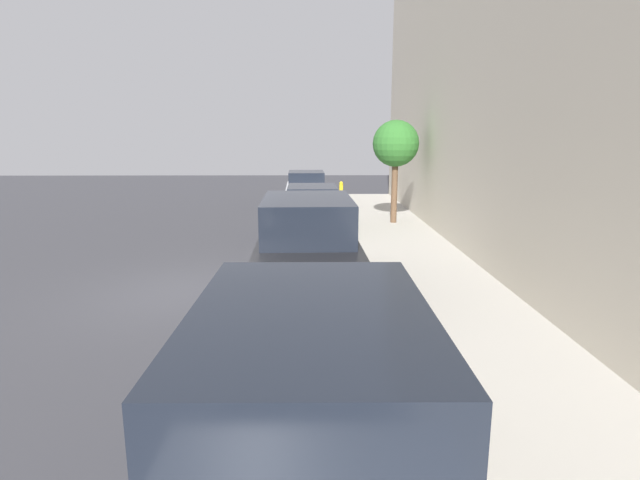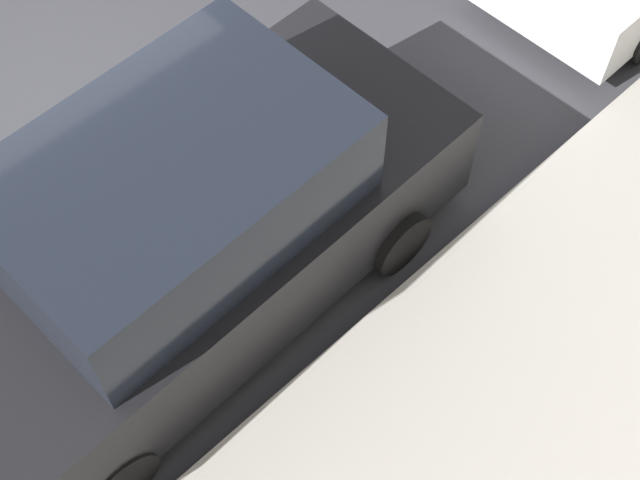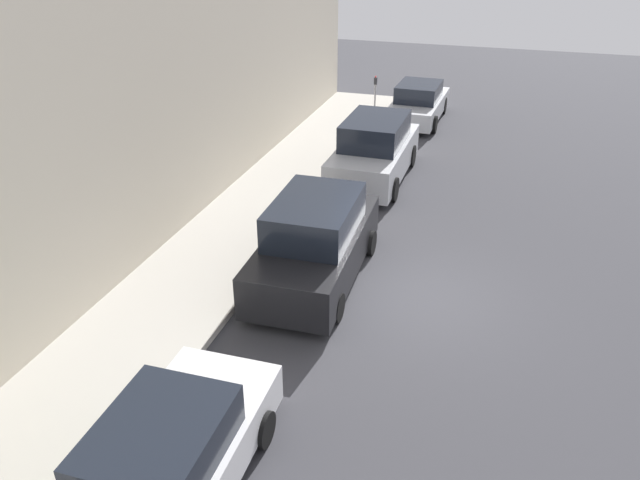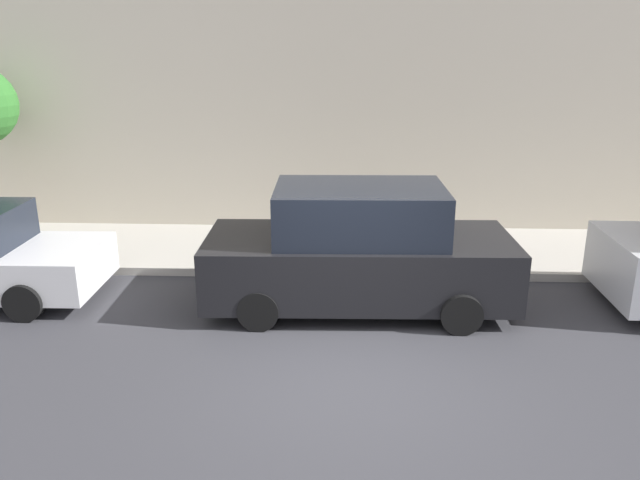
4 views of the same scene
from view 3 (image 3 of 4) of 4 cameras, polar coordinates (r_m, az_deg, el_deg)
ground_plane at (r=13.98m, az=8.49°, el=-5.12°), size 60.00×60.00×0.00m
sidewalk at (r=15.28m, az=-9.97°, el=-1.85°), size 2.85×32.00×0.15m
parked_sedan_nearest at (r=25.94m, az=8.98°, el=12.24°), size 1.93×4.55×1.54m
parked_suv_second at (r=19.69m, az=5.00°, el=8.11°), size 2.08×4.81×1.98m
parked_suv_third at (r=14.04m, az=-0.43°, el=-0.19°), size 2.09×4.85×1.98m
parked_sedan_fourth at (r=9.44m, az=-13.90°, el=-19.30°), size 1.92×4.53×1.54m
parking_meter_near at (r=26.35m, az=5.07°, el=13.48°), size 0.11×0.15×1.49m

